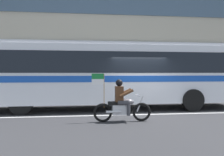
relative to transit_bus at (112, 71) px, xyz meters
name	(u,v)px	position (x,y,z in m)	size (l,w,h in m)	color
ground_plane	(140,112)	(1.10, -1.19, -1.88)	(60.00, 60.00, 0.00)	#2B2B2D
sidewalk_curb	(121,99)	(1.10, 3.91, -1.81)	(28.00, 3.80, 0.15)	#B7B2A8
lane_center_stripe	(143,115)	(1.10, -1.79, -1.88)	(26.60, 0.14, 0.01)	silver
office_building_facade	(117,32)	(1.10, 6.19, 2.98)	(28.00, 0.89, 9.71)	gray
transit_bus	(112,71)	(0.00, 0.00, 0.00)	(13.29, 2.77, 3.22)	silver
motorcycle_with_rider	(122,104)	(-0.05, -3.15, -1.22)	(2.20, 0.64, 1.78)	black
fire_hydrant	(117,93)	(0.65, 2.83, -1.37)	(0.22, 0.30, 0.75)	#4C8C3F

